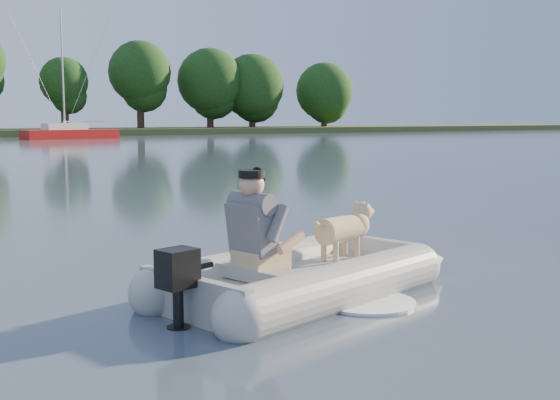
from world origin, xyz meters
TOP-DOWN VIEW (x-y plane):
  - water at (0.00, 0.00)m, footprint 160.00×160.00m
  - dinghy at (-0.58, 0.62)m, footprint 5.56×4.81m
  - man at (-1.25, 0.47)m, footprint 0.85×0.79m
  - dog at (0.01, 0.85)m, footprint 0.97×0.58m
  - outboard_motor at (-2.13, 0.14)m, footprint 0.47×0.39m
  - sailboat at (9.13, 50.03)m, footprint 7.47×3.30m

SIDE VIEW (x-z plane):
  - water at x=0.00m, z-range 0.00..0.00m
  - outboard_motor at x=-2.13m, z-range -0.08..0.69m
  - sailboat at x=9.13m, z-range -4.52..5.39m
  - dog at x=0.01m, z-range 0.20..0.81m
  - dinghy at x=-0.58m, z-range -0.10..1.26m
  - man at x=-1.25m, z-range 0.23..1.29m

